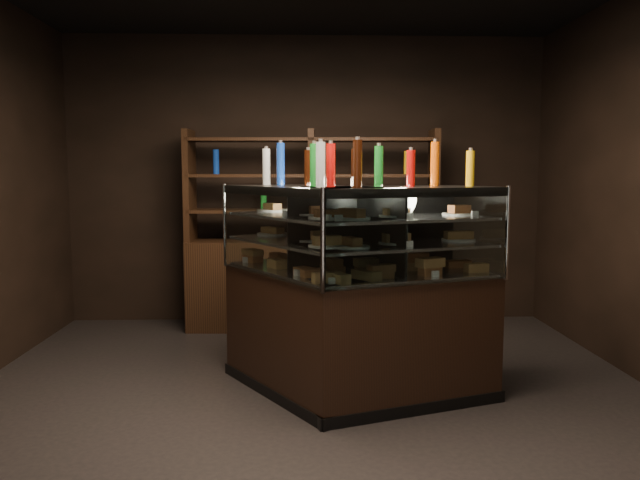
# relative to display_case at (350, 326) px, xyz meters

# --- Properties ---
(ground) EXTENTS (5.00, 5.00, 0.00)m
(ground) POSITION_rel_display_case_xyz_m (-0.28, -0.17, -0.50)
(ground) COLOR black
(ground) RESTS_ON ground
(room_shell) EXTENTS (5.02, 5.02, 3.01)m
(room_shell) POSITION_rel_display_case_xyz_m (-0.28, -0.17, 1.44)
(room_shell) COLOR black
(room_shell) RESTS_ON ground
(display_case) EXTENTS (2.01, 1.53, 1.50)m
(display_case) POSITION_rel_display_case_xyz_m (0.00, 0.00, 0.00)
(display_case) COLOR black
(display_case) RESTS_ON ground
(food_display) EXTENTS (1.64, 1.15, 0.46)m
(food_display) POSITION_rel_display_case_xyz_m (-0.00, -0.00, 0.63)
(food_display) COLOR #BE7644
(food_display) RESTS_ON display_case
(bottles_top) EXTENTS (1.48, 1.01, 0.30)m
(bottles_top) POSITION_rel_display_case_xyz_m (0.00, 0.00, 1.13)
(bottles_top) COLOR silver
(bottles_top) RESTS_ON display_case
(potted_conifer) EXTENTS (0.31, 0.31, 0.67)m
(potted_conifer) POSITION_rel_display_case_xyz_m (0.53, -0.06, -0.12)
(potted_conifer) COLOR black
(potted_conifer) RESTS_ON ground
(back_shelving) EXTENTS (2.50, 0.53, 2.00)m
(back_shelving) POSITION_rel_display_case_xyz_m (-0.23, 1.88, 0.10)
(back_shelving) COLOR black
(back_shelving) RESTS_ON ground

